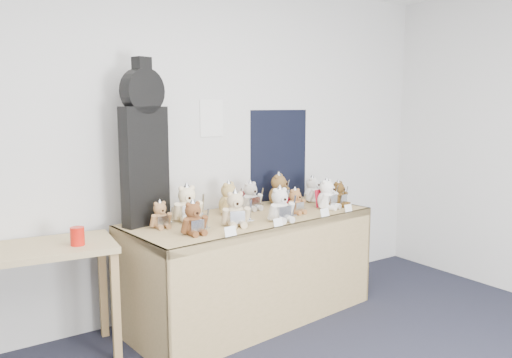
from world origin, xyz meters
TOP-DOWN VIEW (x-y plane):
  - room_shell at (0.67, 2.49)m, footprint 6.00×6.00m
  - display_table at (0.78, 1.99)m, footprint 2.03×1.01m
  - side_table at (-0.76, 2.21)m, footprint 1.00×0.63m
  - guitar_case at (-0.00, 2.26)m, footprint 0.37×0.21m
  - navy_board at (1.36, 2.50)m, footprint 0.61×0.03m
  - red_cup at (-0.53, 2.09)m, footprint 0.09×0.09m
  - teddy_front_far_left at (0.15, 1.82)m, footprint 0.21×0.17m
  - teddy_front_left at (0.51, 1.87)m, footprint 0.23×0.22m
  - teddy_front_centre at (0.86, 1.80)m, footprint 0.23×0.19m
  - teddy_front_right at (1.12, 1.95)m, footprint 0.19×0.16m
  - teddy_front_far_right at (1.46, 1.95)m, footprint 0.24×0.22m
  - teddy_front_end at (1.61, 1.98)m, footprint 0.20×0.18m
  - teddy_back_left at (0.29, 2.20)m, footprint 0.25×0.22m
  - teddy_back_centre_left at (0.68, 2.24)m, footprint 0.24×0.23m
  - teddy_back_centre_right at (0.91, 2.27)m, footprint 0.22×0.19m
  - teddy_back_right at (1.23, 2.31)m, footprint 0.25×0.25m
  - teddy_back_end at (1.56, 2.25)m, footprint 0.21×0.21m
  - teddy_back_far_left at (0.04, 2.11)m, footprint 0.17×0.14m
  - entry_card_a at (0.32, 1.63)m, footprint 0.09×0.03m
  - entry_card_b at (0.75, 1.67)m, footprint 0.08×0.03m
  - entry_card_c at (1.23, 1.73)m, footprint 0.09×0.03m
  - entry_card_d at (1.51, 1.75)m, footprint 0.08×0.03m

SIDE VIEW (x-z plane):
  - display_table at x=0.78m, z-range 0.23..1.05m
  - side_table at x=-0.76m, z-range 0.26..1.05m
  - red_cup at x=-0.53m, z-range 0.78..0.90m
  - entry_card_b at x=0.75m, z-range 0.82..0.88m
  - entry_card_d at x=1.51m, z-range 0.82..0.88m
  - entry_card_c at x=1.23m, z-range 0.82..0.88m
  - entry_card_a at x=0.32m, z-range 0.82..0.88m
  - teddy_back_far_left at x=0.04m, z-range 0.79..1.01m
  - teddy_front_right at x=1.12m, z-range 0.79..1.02m
  - teddy_front_end at x=1.61m, z-range 0.79..1.03m
  - teddy_front_far_left at x=0.15m, z-range 0.79..1.04m
  - teddy_back_end at x=1.56m, z-range 0.79..1.05m
  - teddy_back_centre_right at x=0.91m, z-range 0.79..1.05m
  - teddy_front_far_right at x=1.46m, z-range 0.79..1.07m
  - teddy_front_left at x=0.51m, z-range 0.79..1.07m
  - teddy_front_centre at x=0.86m, z-range 0.79..1.07m
  - teddy_back_centre_left at x=0.68m, z-range 0.79..1.08m
  - teddy_back_left at x=0.29m, z-range 0.78..1.09m
  - teddy_back_right at x=1.23m, z-range 0.78..1.09m
  - navy_board at x=1.36m, z-range 0.82..1.63m
  - guitar_case at x=0.00m, z-range 0.80..1.99m
  - room_shell at x=0.67m, z-range -1.43..4.57m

